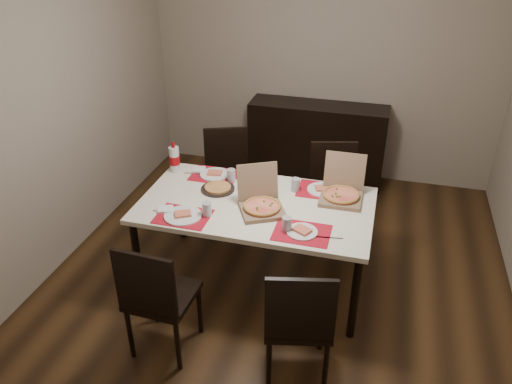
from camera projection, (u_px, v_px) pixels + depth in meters
ground at (280, 272)px, 4.34m from camera, size 3.80×4.00×0.02m
room_walls at (298, 59)px, 3.84m from camera, size 3.84×4.02×2.62m
sideboard at (316, 143)px, 5.60m from camera, size 1.50×0.40×0.90m
dining_table at (256, 210)px, 3.91m from camera, size 1.80×1.00×0.75m
chair_near_left at (157, 296)px, 3.30m from camera, size 0.44×0.44×0.93m
chair_near_right at (298, 320)px, 3.11m from camera, size 0.50×0.50×0.93m
chair_far_left at (227, 173)px, 4.84m from camera, size 0.55×0.55×0.93m
chair_far_right at (333, 189)px, 4.55m from camera, size 0.52×0.52×0.93m
setting_near_left at (187, 214)px, 3.70m from camera, size 0.46×0.30×0.11m
setting_near_right at (298, 230)px, 3.51m from camera, size 0.49×0.30×0.11m
setting_far_left at (217, 174)px, 4.25m from camera, size 0.47×0.30×0.11m
setting_far_right at (315, 188)px, 4.03m from camera, size 0.51×0.30×0.11m
napkin_loose at (273, 209)px, 3.78m from camera, size 0.14×0.13×0.02m
pizza_box_center at (261, 203)px, 3.77m from camera, size 0.44×0.46×0.32m
pizza_box_right at (342, 192)px, 3.92m from camera, size 0.32×0.36×0.32m
faina_plate at (218, 188)px, 4.05m from camera, size 0.28×0.28×0.03m
dip_bowl at (264, 192)px, 4.00m from camera, size 0.16×0.16×0.03m
soda_bottle at (175, 159)px, 4.29m from camera, size 0.09×0.09×0.27m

